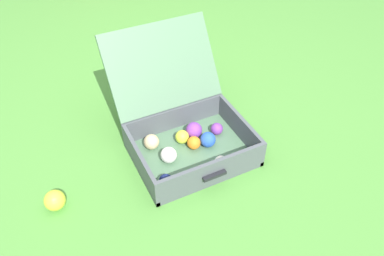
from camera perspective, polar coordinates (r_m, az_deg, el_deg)
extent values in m
plane|color=#4C8C38|center=(1.90, -3.29, -3.96)|extent=(16.00, 16.00, 0.00)
cube|color=#4C7051|center=(1.89, 0.00, -3.75)|extent=(0.54, 0.42, 0.03)
cube|color=#4C5156|center=(1.78, -7.63, -5.05)|extent=(0.02, 0.42, 0.14)
cube|color=#4C5156|center=(1.94, 6.95, -0.03)|extent=(0.02, 0.42, 0.14)
cube|color=#4C5156|center=(1.72, 2.98, -6.62)|extent=(0.51, 0.02, 0.14)
cube|color=#4C5156|center=(1.98, -2.58, 1.19)|extent=(0.51, 0.02, 0.14)
cube|color=#4C7051|center=(1.92, -4.36, 8.96)|extent=(0.54, 0.25, 0.36)
cube|color=black|center=(1.71, 3.33, -6.94)|extent=(0.11, 0.02, 0.02)
sphere|color=white|center=(1.79, 4.25, -5.04)|extent=(0.06, 0.06, 0.06)
sphere|color=purple|center=(1.93, 0.29, -0.31)|extent=(0.08, 0.08, 0.08)
sphere|color=#D1B784|center=(1.88, -5.93, -2.02)|extent=(0.07, 0.07, 0.07)
sphere|color=blue|center=(1.89, 2.34, -1.70)|extent=(0.08, 0.08, 0.08)
sphere|color=orange|center=(1.88, 0.28, -2.17)|extent=(0.06, 0.06, 0.06)
sphere|color=#CCDB38|center=(1.90, -1.45, -1.30)|extent=(0.07, 0.07, 0.07)
sphere|color=white|center=(1.81, -3.42, -3.95)|extent=(0.08, 0.08, 0.08)
sphere|color=purple|center=(1.96, 3.63, -0.12)|extent=(0.06, 0.06, 0.06)
sphere|color=navy|center=(1.72, -3.82, -7.69)|extent=(0.06, 0.06, 0.06)
sphere|color=#CCDB38|center=(1.76, -19.35, -9.90)|extent=(0.09, 0.09, 0.09)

